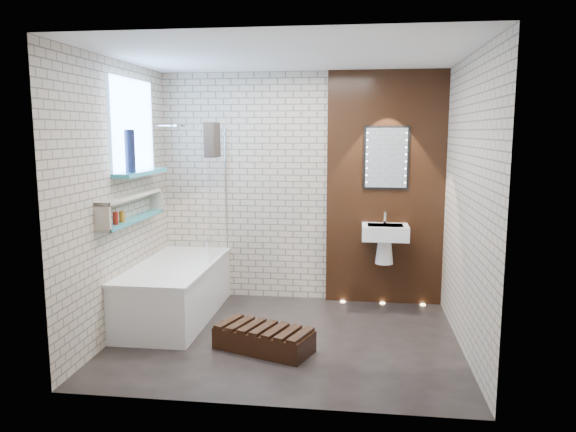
# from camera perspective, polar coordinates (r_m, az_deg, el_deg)

# --- Properties ---
(ground) EXTENTS (3.20, 3.20, 0.00)m
(ground) POSITION_cam_1_polar(r_m,az_deg,el_deg) (5.31, -0.21, -12.61)
(ground) COLOR black
(ground) RESTS_ON ground
(room_shell) EXTENTS (3.24, 3.20, 2.60)m
(room_shell) POSITION_cam_1_polar(r_m,az_deg,el_deg) (4.99, -0.22, 1.44)
(room_shell) COLOR #BEAA97
(room_shell) RESTS_ON ground
(walnut_panel) EXTENTS (1.30, 0.06, 2.60)m
(walnut_panel) POSITION_cam_1_polar(r_m,az_deg,el_deg) (6.21, 10.08, 2.76)
(walnut_panel) COLOR black
(walnut_panel) RESTS_ON ground
(clerestory_window) EXTENTS (0.18, 1.00, 0.94)m
(clerestory_window) POSITION_cam_1_polar(r_m,az_deg,el_deg) (5.70, -15.73, 8.10)
(clerestory_window) COLOR #7FADE0
(clerestory_window) RESTS_ON room_shell
(display_niche) EXTENTS (0.14, 1.30, 0.26)m
(display_niche) POSITION_cam_1_polar(r_m,az_deg,el_deg) (5.55, -15.86, 0.82)
(display_niche) COLOR teal
(display_niche) RESTS_ON room_shell
(bathtub) EXTENTS (0.79, 1.74, 0.70)m
(bathtub) POSITION_cam_1_polar(r_m,az_deg,el_deg) (5.90, -11.60, -7.59)
(bathtub) COLOR white
(bathtub) RESTS_ON ground
(bath_screen) EXTENTS (0.01, 0.78, 1.40)m
(bath_screen) POSITION_cam_1_polar(r_m,az_deg,el_deg) (6.02, -7.33, 2.45)
(bath_screen) COLOR white
(bath_screen) RESTS_ON bathtub
(towel) EXTENTS (0.11, 0.28, 0.36)m
(towel) POSITION_cam_1_polar(r_m,az_deg,el_deg) (5.82, -7.89, 7.84)
(towel) COLOR #2A2522
(towel) RESTS_ON bath_screen
(shower_head) EXTENTS (0.18, 0.18, 0.02)m
(shower_head) POSITION_cam_1_polar(r_m,az_deg,el_deg) (6.17, -11.24, 9.20)
(shower_head) COLOR silver
(shower_head) RESTS_ON room_shell
(washbasin) EXTENTS (0.50, 0.36, 0.58)m
(washbasin) POSITION_cam_1_polar(r_m,az_deg,el_deg) (6.09, 10.03, -2.22)
(washbasin) COLOR white
(washbasin) RESTS_ON walnut_panel
(led_mirror) EXTENTS (0.50, 0.02, 0.70)m
(led_mirror) POSITION_cam_1_polar(r_m,az_deg,el_deg) (6.15, 10.18, 5.97)
(led_mirror) COLOR black
(led_mirror) RESTS_ON walnut_panel
(walnut_step) EXTENTS (0.94, 0.66, 0.19)m
(walnut_step) POSITION_cam_1_polar(r_m,az_deg,el_deg) (5.02, -2.53, -12.74)
(walnut_step) COLOR black
(walnut_step) RESTS_ON ground
(niche_bottles) EXTENTS (0.05, 0.18, 0.12)m
(niche_bottles) POSITION_cam_1_polar(r_m,az_deg,el_deg) (5.27, -17.19, -0.14)
(niche_bottles) COLOR #9F5E18
(niche_bottles) RESTS_ON display_niche
(sill_vases) EXTENTS (0.10, 0.10, 0.41)m
(sill_vases) POSITION_cam_1_polar(r_m,az_deg,el_deg) (5.43, -16.11, 6.50)
(sill_vases) COLOR #121833
(sill_vases) RESTS_ON clerestory_window
(floor_uplights) EXTENTS (0.96, 0.06, 0.01)m
(floor_uplights) POSITION_cam_1_polar(r_m,az_deg,el_deg) (6.41, 9.79, -8.90)
(floor_uplights) COLOR #FFD899
(floor_uplights) RESTS_ON ground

